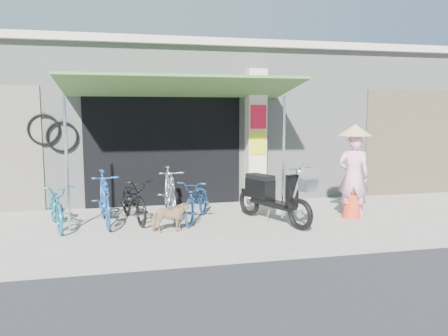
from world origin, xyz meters
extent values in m
plane|color=#A29B92|center=(0.00, 0.00, 0.00)|extent=(80.00, 80.00, 0.00)
cube|color=gray|center=(0.00, 5.10, 1.75)|extent=(12.00, 5.00, 3.50)
cube|color=beige|center=(0.00, 5.10, 3.58)|extent=(12.30, 5.30, 0.16)
cube|color=black|center=(-1.20, 2.58, 1.25)|extent=(3.40, 0.06, 2.50)
cube|color=black|center=(-1.20, 2.59, 0.55)|extent=(3.06, 0.04, 1.10)
torus|color=black|center=(-3.30, 2.54, 1.55)|extent=(0.65, 0.05, 0.65)
cylinder|color=silver|center=(-3.30, 2.56, 1.87)|extent=(0.02, 0.02, 0.12)
torus|color=black|center=(-3.65, 2.54, 1.70)|extent=(0.65, 0.05, 0.65)
cylinder|color=silver|center=(-3.65, 2.56, 2.02)|extent=(0.02, 0.02, 0.12)
cube|color=beige|center=(0.85, 2.45, 1.50)|extent=(0.42, 0.42, 3.00)
cube|color=red|center=(0.85, 2.23, 1.95)|extent=(0.36, 0.02, 0.52)
cube|color=yellow|center=(0.85, 2.23, 1.38)|extent=(0.36, 0.02, 0.52)
cube|color=silver|center=(0.85, 2.23, 0.82)|extent=(0.36, 0.02, 0.50)
cube|color=#3B662E|center=(-0.90, 1.65, 2.55)|extent=(4.60, 1.88, 0.35)
cylinder|color=silver|center=(-3.00, 0.75, 1.18)|extent=(0.05, 0.05, 2.36)
cylinder|color=silver|center=(0.90, 0.75, 1.18)|extent=(0.05, 0.05, 2.36)
cube|color=brown|center=(5.00, 2.59, 1.30)|extent=(2.60, 0.06, 2.60)
imported|color=#1C6E81|center=(-3.24, 1.05, 0.41)|extent=(0.91, 1.63, 0.81)
imported|color=navy|center=(-2.42, 1.12, 0.50)|extent=(0.68, 1.70, 0.99)
imported|color=black|center=(-1.89, 1.27, 0.41)|extent=(0.93, 1.66, 0.83)
imported|color=#AAAAAE|center=(-1.20, 1.42, 0.50)|extent=(0.51, 1.68, 1.00)
imported|color=navy|center=(-0.72, 1.02, 0.40)|extent=(1.11, 1.62, 0.80)
imported|color=tan|center=(-1.31, 0.29, 0.27)|extent=(0.66, 0.35, 0.54)
torus|color=black|center=(0.93, -0.05, 0.28)|extent=(0.32, 0.55, 0.56)
torus|color=black|center=(0.36, 1.21, 0.28)|extent=(0.32, 0.55, 0.56)
cube|color=black|center=(0.65, 0.58, 0.36)|extent=(0.63, 1.02, 0.11)
cube|color=black|center=(0.49, 0.92, 0.60)|extent=(0.49, 0.65, 0.36)
cube|color=black|center=(0.49, 0.92, 0.82)|extent=(0.47, 0.64, 0.10)
cube|color=black|center=(0.84, 0.14, 0.66)|extent=(0.26, 0.19, 0.60)
cylinder|color=silver|center=(0.92, -0.02, 1.08)|extent=(0.52, 0.26, 0.03)
cube|color=silver|center=(1.00, -0.20, 0.83)|extent=(0.34, 0.31, 0.21)
imported|color=#E89CBC|center=(2.28, 0.59, 0.82)|extent=(0.71, 0.61, 1.65)
cone|color=red|center=(2.28, 0.59, 0.23)|extent=(0.38, 0.38, 0.46)
cone|color=#DCB976|center=(2.28, 0.59, 1.72)|extent=(0.64, 0.64, 0.22)
camera|label=1|loc=(-1.99, -7.03, 2.05)|focal=35.00mm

